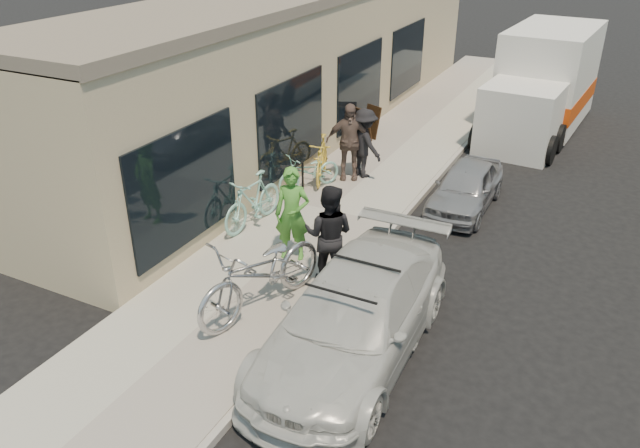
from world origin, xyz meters
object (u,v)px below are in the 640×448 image
(bystander_b, at_px, (349,142))
(man_standing, at_px, (329,235))
(sandwich_board, at_px, (367,123))
(moving_truck, at_px, (543,86))
(tandem_bike, at_px, (262,273))
(woman_rider, at_px, (292,214))
(bike_rack, at_px, (297,177))
(sedan_white, at_px, (354,317))
(sedan_silver, at_px, (466,187))
(cruiser_bike_a, at_px, (253,201))
(cruiser_bike_c, at_px, (322,159))
(bystander_a, at_px, (364,143))
(cruiser_bike_b, at_px, (309,172))

(bystander_b, bearing_deg, man_standing, -95.61)
(sandwich_board, xyz_separation_m, moving_truck, (4.18, 3.65, 0.70))
(tandem_bike, distance_m, woman_rider, 1.81)
(bike_rack, height_order, sedan_white, sedan_white)
(sedan_silver, bearing_deg, moving_truck, 86.21)
(sedan_silver, height_order, woman_rider, woman_rider)
(cruiser_bike_a, relative_size, cruiser_bike_c, 1.06)
(moving_truck, distance_m, cruiser_bike_a, 10.65)
(sedan_silver, distance_m, tandem_bike, 6.00)
(sedan_silver, xyz_separation_m, cruiser_bike_a, (-3.69, -3.13, 0.19))
(bike_rack, distance_m, sedan_white, 5.68)
(tandem_bike, relative_size, cruiser_bike_c, 1.51)
(sedan_silver, height_order, bystander_a, bystander_a)
(sandwich_board, height_order, bystander_a, bystander_a)
(bike_rack, bearing_deg, cruiser_bike_a, -93.79)
(bike_rack, relative_size, cruiser_bike_c, 0.44)
(bike_rack, height_order, cruiser_bike_b, cruiser_bike_b)
(woman_rider, height_order, cruiser_bike_a, woman_rider)
(sandwich_board, bearing_deg, cruiser_bike_a, -66.46)
(bystander_a, bearing_deg, sedan_silver, -160.38)
(sedan_white, relative_size, cruiser_bike_c, 2.73)
(cruiser_bike_b, bearing_deg, cruiser_bike_a, -66.48)
(sandwich_board, relative_size, bystander_b, 0.49)
(cruiser_bike_a, bearing_deg, sandwich_board, 95.15)
(woman_rider, bearing_deg, cruiser_bike_a, 133.98)
(bystander_a, bearing_deg, sandwich_board, -40.99)
(cruiser_bike_b, xyz_separation_m, cruiser_bike_c, (-0.00, 0.66, 0.09))
(man_standing, relative_size, cruiser_bike_b, 1.10)
(cruiser_bike_a, bearing_deg, cruiser_bike_b, 90.04)
(sedan_silver, xyz_separation_m, bystander_a, (-2.68, 0.38, 0.49))
(sedan_white, bearing_deg, sedan_silver, 87.31)
(woman_rider, xyz_separation_m, bystander_b, (-0.67, 4.01, 0.03))
(cruiser_bike_b, distance_m, cruiser_bike_c, 0.67)
(man_standing, height_order, cruiser_bike_b, man_standing)
(moving_truck, relative_size, cruiser_bike_c, 3.50)
(bystander_a, xyz_separation_m, bystander_b, (-0.28, -0.30, 0.09))
(sandwich_board, xyz_separation_m, tandem_bike, (1.82, -8.69, 0.23))
(woman_rider, distance_m, cruiser_bike_b, 3.26)
(bike_rack, relative_size, tandem_bike, 0.29)
(sandwich_board, xyz_separation_m, man_standing, (2.39, -7.37, 0.46))
(sandwich_board, xyz_separation_m, bystander_a, (1.02, -2.62, 0.39))
(bystander_a, relative_size, bystander_b, 0.91)
(tandem_bike, bearing_deg, sandwich_board, 116.91)
(bike_rack, relative_size, bystander_a, 0.45)
(sedan_white, relative_size, cruiser_bike_b, 2.86)
(man_standing, xyz_separation_m, bystander_a, (-1.37, 4.75, -0.07))
(cruiser_bike_a, height_order, cruiser_bike_b, cruiser_bike_a)
(cruiser_bike_b, height_order, bystander_b, bystander_b)
(cruiser_bike_c, xyz_separation_m, bystander_a, (0.83, 0.67, 0.33))
(bike_rack, height_order, cruiser_bike_c, cruiser_bike_c)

